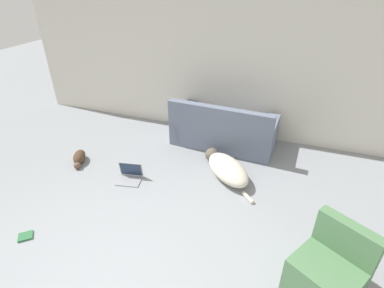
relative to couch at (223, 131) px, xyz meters
The scene contains 7 objects.
wall_back 1.15m from the couch, 113.19° to the left, with size 7.92×0.06×2.55m.
couch is the anchor object (origin of this frame).
dog 0.97m from the couch, 72.22° to the right, with size 1.01×1.03×0.29m.
cat 2.50m from the couch, 146.69° to the right, with size 0.34×0.50×0.18m.
laptop_open 1.84m from the couch, 125.60° to the right, with size 0.40×0.35×0.26m.
book_green 3.38m from the couch, 119.53° to the right, with size 0.21×0.21×0.02m.
side_chair 2.99m from the couch, 55.94° to the right, with size 0.79×0.78×0.79m.
Camera 1 is at (1.30, -1.38, 2.78)m, focal length 28.00 mm.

